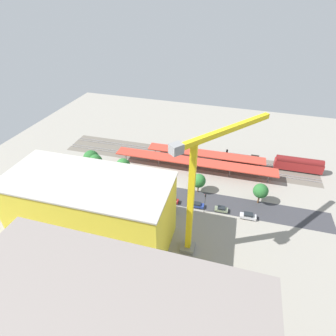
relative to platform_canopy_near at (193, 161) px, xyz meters
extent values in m
plane|color=gray|center=(4.70, 12.43, -4.18)|extent=(161.63, 161.63, 0.00)
cube|color=#665E54|center=(4.70, -8.01, -4.18)|extent=(101.33, 16.47, 0.01)
cube|color=#38383D|center=(4.70, 16.17, -4.18)|extent=(101.20, 11.45, 0.01)
cube|color=#9E9EA8|center=(4.70, -11.74, -4.00)|extent=(100.99, 2.57, 0.12)
cube|color=#9E9EA8|center=(4.70, -10.30, -4.00)|extent=(100.99, 2.57, 0.12)
cube|color=#9E9EA8|center=(4.70, -5.72, -4.00)|extent=(100.99, 2.57, 0.12)
cube|color=#9E9EA8|center=(4.70, -4.28, -4.00)|extent=(100.99, 2.57, 0.12)
cube|color=#C63D2D|center=(0.00, 0.00, 0.03)|extent=(60.22, 6.84, 0.37)
cylinder|color=slate|center=(-27.04, -0.66, -2.17)|extent=(0.30, 0.30, 4.03)
cylinder|color=slate|center=(-13.52, -0.33, -2.17)|extent=(0.30, 0.30, 4.03)
cylinder|color=slate|center=(0.00, 0.00, -2.17)|extent=(0.30, 0.30, 4.03)
cylinder|color=slate|center=(13.52, 0.33, -2.17)|extent=(0.30, 0.30, 4.03)
cylinder|color=slate|center=(27.04, 0.66, -2.17)|extent=(0.30, 0.30, 4.03)
cube|color=#C63D2D|center=(-3.23, -6.72, 0.03)|extent=(45.33, 6.30, 0.34)
cylinder|color=slate|center=(-23.57, -7.22, -2.16)|extent=(0.30, 0.30, 4.04)
cylinder|color=slate|center=(-3.23, -6.72, -2.16)|extent=(0.30, 0.30, 4.04)
cylinder|color=slate|center=(17.11, -6.23, -2.16)|extent=(0.30, 0.30, 4.04)
cube|color=black|center=(-17.31, -11.02, -3.68)|extent=(15.33, 2.60, 1.00)
cylinder|color=black|center=(-15.84, -10.98, -1.94)|extent=(12.40, 2.78, 2.48)
cube|color=black|center=(-22.00, -11.13, -2.46)|extent=(3.00, 2.75, 3.45)
cylinder|color=black|center=(-11.17, -10.87, 0.00)|extent=(0.70, 0.70, 1.40)
cube|color=black|center=(-37.73, -11.02, -3.88)|extent=(15.31, 2.70, 0.60)
cube|color=maroon|center=(-37.73, -11.02, -1.88)|extent=(17.02, 3.32, 3.40)
cylinder|color=maroon|center=(-37.73, -11.02, 0.07)|extent=(16.34, 3.30, 2.91)
cube|color=black|center=(-21.13, 19.92, -4.03)|extent=(4.06, 1.93, 0.30)
cube|color=silver|center=(-21.13, 19.92, -3.44)|extent=(4.82, 2.03, 0.89)
cube|color=#1E2328|center=(-21.13, 19.92, -2.65)|extent=(2.72, 1.74, 0.68)
cube|color=black|center=(-13.03, 19.10, -4.03)|extent=(3.48, 1.91, 0.30)
cube|color=gray|center=(-13.03, 19.10, -3.52)|extent=(4.13, 2.01, 0.73)
cube|color=#1E2328|center=(-13.03, 19.10, -2.86)|extent=(2.34, 1.72, 0.59)
cube|color=black|center=(-5.30, 19.33, -4.03)|extent=(4.01, 1.92, 0.30)
cube|color=navy|center=(-5.30, 19.33, -3.52)|extent=(4.76, 2.02, 0.72)
cube|color=#1E2328|center=(-5.30, 19.33, -2.91)|extent=(2.69, 1.72, 0.50)
cube|color=black|center=(2.88, 19.50, -4.03)|extent=(3.84, 1.68, 0.30)
cube|color=maroon|center=(2.88, 19.50, -3.48)|extent=(4.57, 1.75, 0.82)
cube|color=#1E2328|center=(2.88, 19.50, -2.79)|extent=(2.56, 1.53, 0.56)
cube|color=black|center=(10.89, 19.58, -4.03)|extent=(3.54, 2.03, 0.30)
cube|color=#474C51|center=(10.89, 19.58, -3.48)|extent=(4.19, 2.15, 0.82)
cube|color=#1E2328|center=(10.89, 19.58, -2.75)|extent=(2.39, 1.80, 0.64)
cube|color=yellow|center=(18.86, 39.10, 5.48)|extent=(41.21, 18.76, 19.32)
cube|color=#B7B2A8|center=(18.86, 39.10, 15.34)|extent=(41.82, 19.38, 0.40)
cube|color=gray|center=(-6.36, 36.12, -3.58)|extent=(3.60, 3.60, 1.20)
cube|color=yellow|center=(-6.36, 36.12, 11.66)|extent=(1.40, 1.40, 31.69)
cube|color=yellow|center=(-12.40, 28.38, 28.10)|extent=(16.74, 20.96, 1.20)
cube|color=gray|center=(-3.59, 39.67, 28.10)|extent=(3.05, 3.12, 2.00)
cube|color=black|center=(4.82, 24.36, -3.93)|extent=(9.38, 3.40, 0.50)
cube|color=silver|center=(3.65, 24.22, -2.18)|extent=(7.08, 3.36, 3.01)
cube|color=silver|center=(8.20, 24.78, -2.54)|extent=(2.65, 2.81, 2.29)
cube|color=black|center=(5.32, 23.71, -3.93)|extent=(9.49, 2.48, 0.50)
cube|color=white|center=(4.16, 23.66, -2.12)|extent=(7.18, 2.62, 3.13)
cube|color=#334C8C|center=(8.86, 23.85, -2.49)|extent=(2.41, 2.43, 2.38)
cube|color=black|center=(20.57, 25.18, -3.93)|extent=(9.93, 3.30, 0.50)
cube|color=white|center=(19.55, 25.07, -2.24)|extent=(7.91, 3.33, 2.90)
cube|color=#334C8C|center=(24.39, 25.60, -2.49)|extent=(2.32, 2.72, 2.38)
cylinder|color=brown|center=(34.23, 11.51, -2.66)|extent=(0.54, 0.54, 3.06)
sphere|color=#2D7233|center=(34.23, 11.51, 0.77)|extent=(5.41, 5.41, 5.41)
cylinder|color=brown|center=(-4.26, 11.80, -2.70)|extent=(0.46, 0.46, 2.97)
sphere|color=#2D7233|center=(-4.26, 11.80, 0.43)|extent=(4.70, 4.70, 4.70)
cylinder|color=brown|center=(-23.94, 11.79, -2.57)|extent=(0.54, 0.54, 3.23)
sphere|color=#28662D|center=(-23.94, 11.79, 0.69)|extent=(4.70, 4.70, 4.70)
cylinder|color=brown|center=(36.24, 10.49, -2.47)|extent=(0.40, 0.40, 3.42)
sphere|color=#28662D|center=(36.24, 10.49, 1.27)|extent=(5.80, 5.80, 5.80)
cylinder|color=brown|center=(23.47, 10.62, -2.68)|extent=(0.59, 0.59, 3.00)
sphere|color=#2D7233|center=(23.47, 10.62, 0.58)|extent=(5.04, 5.04, 5.04)
cylinder|color=#333333|center=(-8.03, 21.14, -1.05)|extent=(0.16, 0.16, 6.27)
cube|color=black|center=(-8.03, 21.14, 2.53)|extent=(0.36, 0.36, 0.90)
sphere|color=red|center=(-7.81, 21.14, 2.83)|extent=(0.20, 0.20, 0.20)
camera|label=1|loc=(-14.48, 81.88, 53.48)|focal=28.42mm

